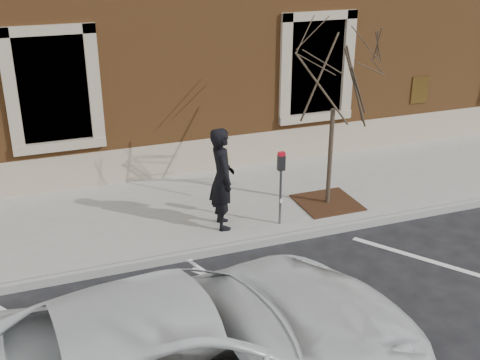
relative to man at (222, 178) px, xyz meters
name	(u,v)px	position (x,y,z in m)	size (l,w,h in m)	color
ground	(251,246)	(0.32, -0.71, -1.14)	(120.00, 120.00, 0.00)	#28282B
sidewalk_near	(221,205)	(0.32, 1.04, -1.06)	(40.00, 3.50, 0.15)	#B5B2AA
curb_near	(252,244)	(0.32, -0.76, -1.06)	(40.00, 0.12, 0.15)	#9E9E99
parking_stripes	(303,312)	(0.32, -2.91, -1.13)	(28.00, 4.40, 0.01)	silver
man	(222,178)	(0.00, 0.00, 0.00)	(0.72, 0.47, 1.97)	black
parking_meter	(281,175)	(1.07, -0.30, 0.04)	(0.13, 0.10, 1.47)	#595B60
tree_grate	(327,202)	(2.38, 0.21, -0.97)	(1.20, 1.20, 0.03)	#402814
sapling	(335,81)	(2.38, 0.21, 1.60)	(2.22, 2.22, 3.70)	#403127
white_truck	(187,357)	(-1.90, -4.32, -0.28)	(2.83, 6.14, 1.71)	silver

